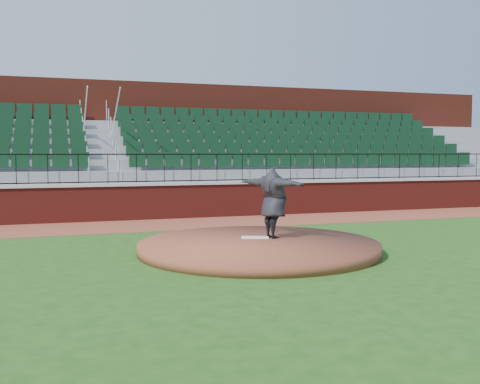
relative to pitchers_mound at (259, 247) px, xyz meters
name	(u,v)px	position (x,y,z in m)	size (l,w,h in m)	color
ground	(260,249)	(0.15, 0.33, -0.12)	(90.00, 90.00, 0.00)	#204A15
warning_track	(203,223)	(0.15, 5.73, -0.12)	(34.00, 3.20, 0.01)	brown
field_wall	(191,201)	(0.15, 7.33, 0.47)	(34.00, 0.35, 1.20)	maroon
wall_cap	(191,183)	(0.15, 7.33, 1.12)	(34.00, 0.45, 0.10)	#B7B7B7
wall_railing	(191,168)	(0.15, 7.33, 1.67)	(34.00, 0.05, 1.00)	black
seating_stands	(175,154)	(0.15, 10.06, 2.18)	(34.00, 5.10, 4.60)	gray
concourse_wall	(162,144)	(0.15, 12.86, 2.62)	(34.00, 0.50, 5.50)	maroon
pitchers_mound	(259,247)	(0.00, 0.00, 0.00)	(5.68, 5.68, 0.25)	brown
pitching_rubber	(255,237)	(0.09, 0.49, 0.15)	(0.67, 0.17, 0.04)	white
pitcher	(273,203)	(0.53, 0.40, 1.00)	(2.14, 0.58, 1.74)	black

